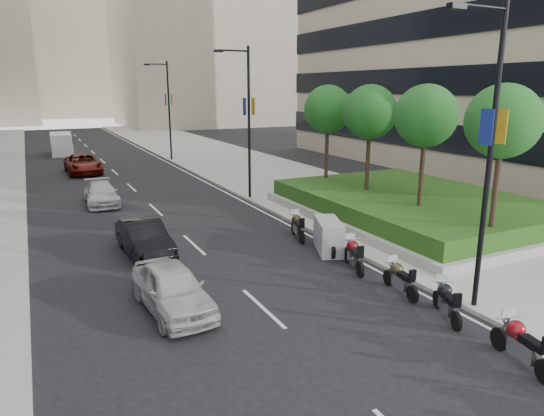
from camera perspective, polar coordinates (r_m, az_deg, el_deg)
ground at (r=13.15m, az=13.06°, el=-16.87°), size 160.00×160.00×0.00m
sidewalk_right at (r=42.43m, az=-3.42°, el=5.00°), size 10.00×100.00×0.15m
lane_edge at (r=40.68m, az=-10.32°, el=4.31°), size 0.12×100.00×0.01m
lane_centre at (r=39.57m, az=-17.56°, el=3.62°), size 0.12×100.00×0.01m
building_cream_right at (r=94.00m, az=-8.67°, el=20.73°), size 28.00×24.00×36.00m
building_cream_centre at (r=129.48m, az=-23.51°, el=18.33°), size 30.00×24.00×38.00m
planter at (r=26.24m, az=16.19°, el=-0.53°), size 10.00×14.00×0.40m
hedge at (r=26.10m, az=16.28°, el=0.75°), size 9.40×13.40×0.80m
tree_0 at (r=20.33m, az=25.54°, el=9.13°), size 2.80×2.80×6.30m
tree_1 at (r=23.02m, az=17.65°, el=10.23°), size 2.80×2.80×6.30m
tree_2 at (r=26.04m, az=11.46°, el=10.96°), size 2.80×2.80×6.30m
tree_3 at (r=29.30m, az=6.58°, el=11.45°), size 2.80×2.80×6.30m
lamp_post_0 at (r=15.11m, az=24.00°, el=6.70°), size 2.34×0.45×9.00m
lamp_post_1 at (r=29.01m, az=-3.02°, el=10.78°), size 2.34×0.45×9.00m
lamp_post_2 at (r=46.06m, az=-12.22°, el=11.66°), size 2.34×0.45×9.00m
motorcycle_1 at (r=13.74m, az=27.28°, el=-14.01°), size 0.76×2.14×1.08m
motorcycle_2 at (r=15.46m, az=19.86°, el=-10.28°), size 0.99×1.87×1.00m
motorcycle_3 at (r=16.76m, az=14.80°, el=-7.99°), size 0.66×1.98×0.99m
motorcycle_4 at (r=18.52m, az=9.59°, el=-5.45°), size 0.91×2.07×1.07m
motorcycle_5 at (r=20.28m, az=6.65°, el=-3.32°), size 1.67×2.40×1.35m
motorcycle_6 at (r=21.99m, az=3.03°, el=-2.18°), size 0.81×2.05×1.04m
car_a at (r=15.28m, az=-11.67°, el=-9.23°), size 1.96×4.32×1.44m
car_b at (r=20.46m, az=-14.79°, el=-3.44°), size 1.70×4.35×1.41m
car_c at (r=30.13m, az=-19.45°, el=1.61°), size 1.94×4.43×1.27m
car_d at (r=41.73m, az=-21.34°, el=4.87°), size 2.61×5.50×1.52m
delivery_van at (r=54.35m, az=-23.53°, el=6.83°), size 2.12×5.16×2.14m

